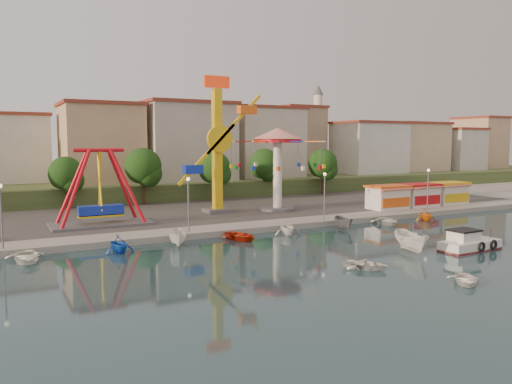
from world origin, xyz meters
TOP-DOWN VIEW (x-y plane):
  - ground at (0.00, 0.00)m, footprint 200.00×200.00m
  - quay_deck at (0.00, 62.00)m, footprint 200.00×100.00m
  - asphalt_pad at (0.00, 30.00)m, footprint 90.00×28.00m
  - hill_terrace at (0.00, 67.00)m, footprint 200.00×60.00m
  - pirate_ship_ride at (-14.69, 20.87)m, footprint 10.00×5.00m
  - kamikaze_tower at (0.18, 23.53)m, footprint 7.32×3.10m
  - wave_swinger at (7.27, 21.99)m, footprint 11.60×11.60m
  - booth_left at (20.60, 16.49)m, footprint 5.40×3.78m
  - booth_mid at (26.15, 16.49)m, footprint 5.40×3.78m
  - booth_right at (31.81, 16.49)m, footprint 5.40×3.78m
  - lamp_post_0 at (-24.00, 13.00)m, footprint 0.14×0.14m
  - lamp_post_1 at (-8.00, 13.00)m, footprint 0.14×0.14m
  - lamp_post_2 at (8.00, 13.00)m, footprint 0.14×0.14m
  - lamp_post_3 at (24.00, 13.00)m, footprint 0.14×0.14m
  - tree_1 at (-16.00, 36.24)m, footprint 4.35×4.35m
  - tree_2 at (-6.00, 35.81)m, footprint 5.02×5.02m
  - tree_3 at (4.00, 34.36)m, footprint 4.68×4.68m
  - tree_4 at (14.00, 37.35)m, footprint 4.86×4.86m
  - tree_5 at (24.00, 35.54)m, footprint 4.83×4.83m
  - building_1 at (-21.33, 51.38)m, footprint 12.33×9.01m
  - building_2 at (-8.19, 51.96)m, footprint 11.95×9.28m
  - building_3 at (5.60, 48.80)m, footprint 12.59×10.50m
  - building_4 at (19.07, 52.20)m, footprint 10.75×9.23m
  - building_5 at (32.37, 50.33)m, footprint 12.77×10.96m
  - building_6 at (44.15, 48.77)m, footprint 8.23×8.98m
  - building_7 at (56.03, 53.70)m, footprint 11.59×10.93m
  - building_8 at (69.93, 47.19)m, footprint 12.84×9.28m
  - building_9 at (83.46, 49.95)m, footprint 12.95×9.17m
  - minaret at (36.00, 54.00)m, footprint 2.80×2.80m
  - cabin_motorboat at (11.08, -3.57)m, footprint 5.80×2.46m
  - rowboat_a at (-0.86, -4.25)m, footprint 3.77×3.95m
  - rowboat_b at (2.29, -10.34)m, footprint 3.48×3.55m
  - skiff at (6.29, -1.70)m, footprint 3.17×4.99m
  - moored_boat_0 at (-22.49, 9.80)m, footprint 3.04×4.19m
  - moored_boat_1 at (-15.43, 9.80)m, footprint 3.06×3.35m
  - moored_boat_2 at (-10.23, 9.80)m, footprint 2.50×4.19m
  - moored_boat_3 at (-4.00, 9.80)m, footprint 3.56×4.38m
  - moored_boat_4 at (1.19, 9.80)m, footprint 3.38×3.67m
  - moored_boat_5 at (8.22, 9.80)m, footprint 2.23×3.79m
  - moored_boat_6 at (14.41, 9.80)m, footprint 3.96×4.78m
  - moored_boat_7 at (20.24, 9.80)m, footprint 3.22×3.49m

SIDE VIEW (x-z plane):
  - ground at x=0.00m, z-range 0.00..0.00m
  - quay_deck at x=0.00m, z-range 0.00..0.60m
  - rowboat_b at x=2.29m, z-range 0.00..0.60m
  - rowboat_a at x=-0.86m, z-range 0.00..0.67m
  - moored_boat_3 at x=-4.00m, z-range 0.00..0.80m
  - moored_boat_0 at x=-22.49m, z-range 0.00..0.85m
  - moored_boat_6 at x=14.41m, z-range 0.00..0.86m
  - cabin_motorboat at x=11.08m, z-range -0.47..1.55m
  - asphalt_pad at x=0.00m, z-range 0.60..0.61m
  - moored_boat_5 at x=8.22m, z-range 0.00..1.38m
  - moored_boat_1 at x=-15.43m, z-range 0.00..1.50m
  - moored_boat_2 at x=-10.23m, z-range 0.00..1.52m
  - moored_boat_7 at x=20.24m, z-range 0.00..1.52m
  - moored_boat_4 at x=1.19m, z-range 0.00..1.62m
  - skiff at x=6.29m, z-range 0.00..1.80m
  - hill_terrace at x=0.00m, z-range 0.00..3.00m
  - booth_left at x=20.60m, z-range 0.62..3.70m
  - booth_mid at x=26.15m, z-range 0.62..3.70m
  - booth_right at x=31.81m, z-range 0.62..3.70m
  - lamp_post_0 at x=-24.00m, z-range 0.60..5.60m
  - lamp_post_1 at x=-8.00m, z-range 0.60..5.60m
  - lamp_post_2 at x=8.00m, z-range 0.60..5.60m
  - lamp_post_3 at x=24.00m, z-range 0.60..5.60m
  - pirate_ship_ride at x=-14.69m, z-range 0.39..8.39m
  - tree_1 at x=-16.00m, z-range 1.80..8.60m
  - tree_3 at x=4.00m, z-range 1.90..9.21m
  - tree_5 at x=24.00m, z-range 1.94..9.48m
  - tree_4 at x=14.00m, z-range 1.95..9.55m
  - tree_2 at x=-6.00m, z-range 1.99..9.84m
  - building_1 at x=-21.33m, z-range 3.00..11.63m
  - building_7 at x=56.03m, z-range 3.00..11.76m
  - building_3 at x=5.60m, z-range 3.00..12.20m
  - building_9 at x=83.46m, z-range 3.00..12.21m
  - building_4 at x=19.07m, z-range 3.00..12.24m
  - wave_swinger at x=7.27m, z-range 3.00..13.40m
  - kamikaze_tower at x=0.18m, z-range 0.21..16.71m
  - building_5 at x=32.37m, z-range 3.00..14.21m
  - building_2 at x=-8.19m, z-range 3.00..14.23m
  - building_6 at x=44.15m, z-range 3.00..15.36m
  - building_8 at x=69.93m, z-range 3.00..15.58m
  - minaret at x=36.00m, z-range 3.55..21.55m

